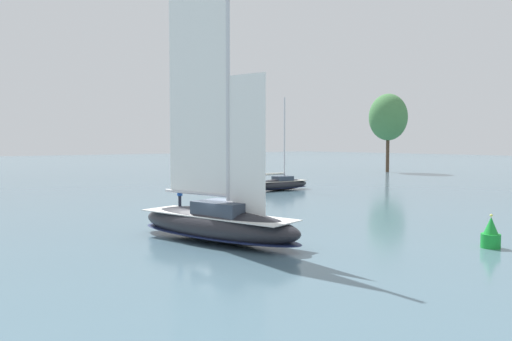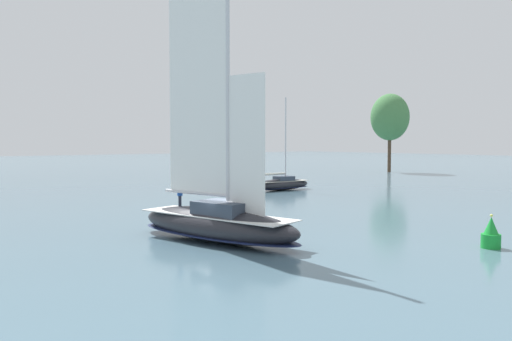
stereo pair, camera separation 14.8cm
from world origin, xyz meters
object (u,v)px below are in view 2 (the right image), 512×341
Objects in this scene: channel_buoy at (491,235)px; sailboat_main at (217,220)px; sailboat_moored_mid_channel at (281,184)px; tree_shore_left at (390,117)px.

sailboat_main is at bearing -134.77° from channel_buoy.
sailboat_moored_mid_channel reaches higher than channel_buoy.
sailboat_moored_mid_channel is 34.89m from channel_buoy.
sailboat_moored_mid_channel is (-21.56, 23.60, -0.49)m from sailboat_main.
tree_shore_left reaches higher than sailboat_moored_mid_channel.
sailboat_main reaches higher than channel_buoy.
tree_shore_left is at bearing 109.98° from sailboat_moored_mid_channel.
tree_shore_left is 74.12m from sailboat_main.
tree_shore_left is at bearing 119.53° from sailboat_main.
tree_shore_left reaches higher than channel_buoy.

